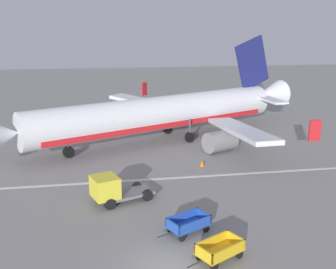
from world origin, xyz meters
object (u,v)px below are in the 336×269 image
at_px(baggage_cart_second_in_row, 188,224).
at_px(baggage_cart_nearest, 220,250).
at_px(airplane, 168,113).
at_px(traffic_cone_near_plane, 202,163).
at_px(service_truck_beside_carts, 112,189).

bearing_deg(baggage_cart_second_in_row, baggage_cart_nearest, -71.38).
xyz_separation_m(airplane, traffic_cone_near_plane, (1.64, -9.33, -2.77)).
distance_m(baggage_cart_nearest, traffic_cone_near_plane, 14.91).
height_order(airplane, traffic_cone_near_plane, airplane).
bearing_deg(traffic_cone_near_plane, baggage_cart_nearest, -100.61).
xyz_separation_m(baggage_cart_nearest, service_truck_beside_carts, (-5.54, 8.13, 0.50)).
distance_m(baggage_cart_nearest, baggage_cart_second_in_row, 3.28).
bearing_deg(baggage_cart_second_in_row, service_truck_beside_carts, 131.85).
bearing_deg(traffic_cone_near_plane, service_truck_beside_carts, -141.78).
bearing_deg(baggage_cart_second_in_row, traffic_cone_near_plane, 71.81).
relative_size(airplane, baggage_cart_second_in_row, 10.17).
xyz_separation_m(airplane, baggage_cart_nearest, (-1.11, -23.97, -2.45)).
distance_m(airplane, baggage_cart_nearest, 24.13).
bearing_deg(airplane, service_truck_beside_carts, -112.75).
distance_m(airplane, baggage_cart_second_in_row, 21.12).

